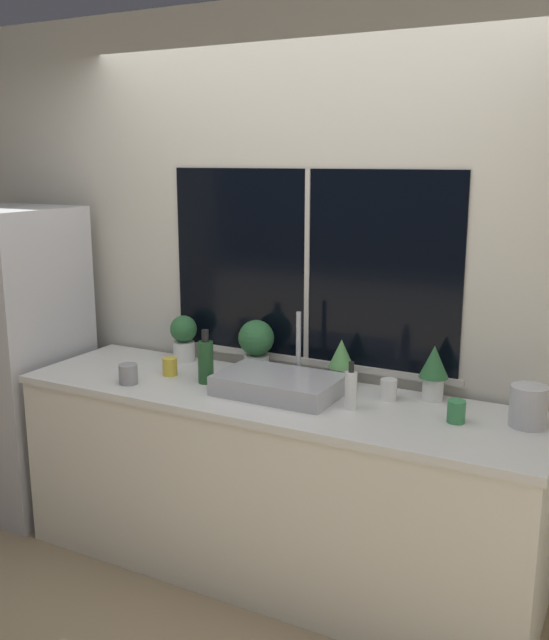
# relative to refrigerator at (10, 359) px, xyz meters

# --- Properties ---
(ground_plane) EXTENTS (14.00, 14.00, 0.00)m
(ground_plane) POSITION_rel_refrigerator_xyz_m (1.66, -0.30, -0.85)
(ground_plane) COLOR #937F60
(wall_back) EXTENTS (8.00, 0.09, 2.70)m
(wall_back) POSITION_rel_refrigerator_xyz_m (1.66, 0.44, 0.50)
(wall_back) COLOR beige
(wall_back) RESTS_ON ground_plane
(wall_left) EXTENTS (0.06, 7.00, 2.70)m
(wall_left) POSITION_rel_refrigerator_xyz_m (-0.65, 1.20, 0.50)
(wall_left) COLOR beige
(wall_left) RESTS_ON ground_plane
(counter) EXTENTS (2.49, 0.70, 0.90)m
(counter) POSITION_rel_refrigerator_xyz_m (1.66, 0.04, -0.40)
(counter) COLOR silver
(counter) RESTS_ON ground_plane
(refrigerator) EXTENTS (0.73, 0.66, 1.70)m
(refrigerator) POSITION_rel_refrigerator_xyz_m (0.00, 0.00, 0.00)
(refrigerator) COLOR #B7B7BC
(refrigerator) RESTS_ON ground_plane
(sink) EXTENTS (0.55, 0.40, 0.35)m
(sink) POSITION_rel_refrigerator_xyz_m (1.69, 0.05, 0.10)
(sink) COLOR #ADADB2
(sink) RESTS_ON counter
(potted_plant_far_left) EXTENTS (0.14, 0.14, 0.25)m
(potted_plant_far_left) POSITION_rel_refrigerator_xyz_m (0.99, 0.30, 0.18)
(potted_plant_far_left) COLOR white
(potted_plant_far_left) RESTS_ON counter
(potted_plant_center_left) EXTENTS (0.18, 0.18, 0.27)m
(potted_plant_center_left) POSITION_rel_refrigerator_xyz_m (1.43, 0.30, 0.20)
(potted_plant_center_left) COLOR white
(potted_plant_center_left) RESTS_ON counter
(potted_plant_center_right) EXTENTS (0.12, 0.12, 0.23)m
(potted_plant_center_right) POSITION_rel_refrigerator_xyz_m (1.89, 0.30, 0.17)
(potted_plant_center_right) COLOR white
(potted_plant_center_right) RESTS_ON counter
(potted_plant_far_right) EXTENTS (0.13, 0.13, 0.25)m
(potted_plant_far_right) POSITION_rel_refrigerator_xyz_m (2.34, 0.30, 0.19)
(potted_plant_far_right) COLOR white
(potted_plant_far_right) RESTS_ON counter
(soap_bottle) EXTENTS (0.05, 0.05, 0.21)m
(soap_bottle) POSITION_rel_refrigerator_xyz_m (2.06, 0.02, 0.14)
(soap_bottle) COLOR white
(soap_bottle) RESTS_ON counter
(bottle_tall) EXTENTS (0.07, 0.07, 0.26)m
(bottle_tall) POSITION_rel_refrigerator_xyz_m (1.30, 0.03, 0.16)
(bottle_tall) COLOR #235128
(bottle_tall) RESTS_ON counter
(mug_yellow) EXTENTS (0.07, 0.07, 0.09)m
(mug_yellow) POSITION_rel_refrigerator_xyz_m (1.08, 0.05, 0.09)
(mug_yellow) COLOR gold
(mug_yellow) RESTS_ON counter
(mug_green) EXTENTS (0.07, 0.07, 0.09)m
(mug_green) POSITION_rel_refrigerator_xyz_m (2.50, 0.07, 0.10)
(mug_green) COLOR #38844C
(mug_green) RESTS_ON counter
(mug_grey) EXTENTS (0.09, 0.09, 0.10)m
(mug_grey) POSITION_rel_refrigerator_xyz_m (0.98, -0.15, 0.10)
(mug_grey) COLOR gray
(mug_grey) RESTS_ON counter
(mug_white) EXTENTS (0.07, 0.07, 0.09)m
(mug_white) POSITION_rel_refrigerator_xyz_m (2.16, 0.21, 0.10)
(mug_white) COLOR white
(mug_white) RESTS_ON counter
(kettle) EXTENTS (0.15, 0.15, 0.19)m
(kettle) POSITION_rel_refrigerator_xyz_m (2.77, 0.16, 0.14)
(kettle) COLOR #B2B2B7
(kettle) RESTS_ON counter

